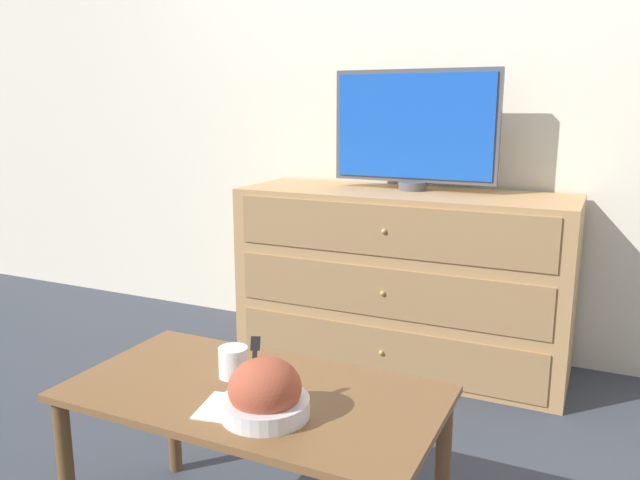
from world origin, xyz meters
TOP-DOWN VIEW (x-y plane):
  - ground_plane at (0.00, 0.00)m, footprint 12.00×12.00m
  - wall_back at (0.00, 0.03)m, footprint 12.00×0.05m
  - dresser at (-0.01, -0.29)m, footprint 1.57×0.54m
  - tv at (0.01, -0.22)m, footprint 0.79×0.13m
  - coffee_table at (0.05, -1.76)m, footprint 1.01×0.54m
  - takeout_bowl at (0.14, -1.87)m, footprint 0.22×0.22m
  - drink_cup at (-0.05, -1.71)m, footprint 0.08×0.08m
  - napkin at (0.05, -1.88)m, footprint 0.18×0.18m

SIDE VIEW (x-z plane):
  - ground_plane at x=0.00m, z-range 0.00..0.00m
  - coffee_table at x=0.05m, z-range 0.17..0.67m
  - dresser at x=-0.01m, z-range 0.00..0.85m
  - napkin at x=0.05m, z-range 0.50..0.50m
  - drink_cup at x=-0.05m, z-range 0.49..0.58m
  - takeout_bowl at x=0.14m, z-range 0.46..0.64m
  - tv at x=0.01m, z-range 0.86..1.42m
  - wall_back at x=0.00m, z-range 0.00..2.60m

